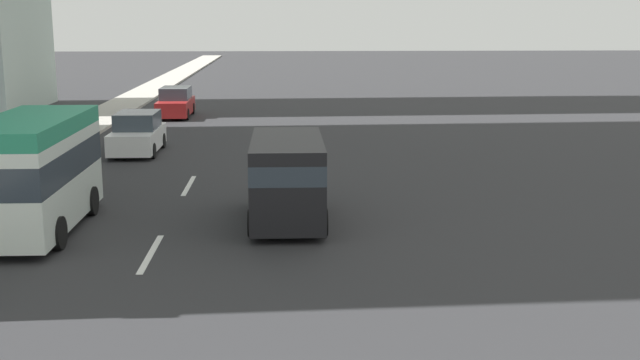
{
  "coord_description": "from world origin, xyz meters",
  "views": [
    {
      "loc": [
        -4.89,
        -3.28,
        5.66
      ],
      "look_at": [
        17.09,
        -4.29,
        1.1
      ],
      "focal_mm": 44.2,
      "sensor_mm": 36.0,
      "label": 1
    }
  ],
  "objects_px": {
    "car_third": "(176,103)",
    "van_fifth": "(287,175)",
    "minibus_lead": "(32,170)",
    "car_fourth": "(138,134)"
  },
  "relations": [
    {
      "from": "car_third",
      "to": "van_fifth",
      "type": "distance_m",
      "value": 25.03
    },
    {
      "from": "minibus_lead",
      "to": "car_third",
      "type": "bearing_deg",
      "value": 178.95
    },
    {
      "from": "car_fourth",
      "to": "van_fifth",
      "type": "height_order",
      "value": "van_fifth"
    },
    {
      "from": "car_fourth",
      "to": "car_third",
      "type": "bearing_deg",
      "value": -179.87
    },
    {
      "from": "minibus_lead",
      "to": "van_fifth",
      "type": "bearing_deg",
      "value": 95.42
    },
    {
      "from": "car_fourth",
      "to": "van_fifth",
      "type": "relative_size",
      "value": 0.92
    },
    {
      "from": "van_fifth",
      "to": "car_third",
      "type": "bearing_deg",
      "value": 14.6
    },
    {
      "from": "minibus_lead",
      "to": "car_fourth",
      "type": "relative_size",
      "value": 1.39
    },
    {
      "from": "car_third",
      "to": "van_fifth",
      "type": "bearing_deg",
      "value": 14.6
    },
    {
      "from": "car_third",
      "to": "car_fourth",
      "type": "xyz_separation_m",
      "value": [
        -12.36,
        -0.03,
        0.01
      ]
    }
  ]
}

